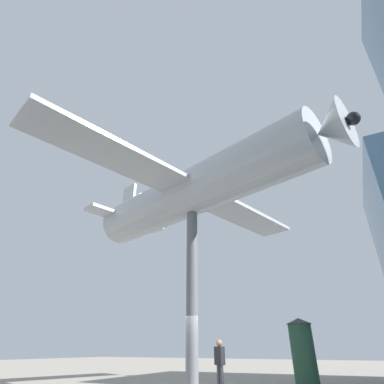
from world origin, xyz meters
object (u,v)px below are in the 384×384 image
object	(u,v)px
support_pylon_central	(192,292)
suspended_airplane	(196,190)
info_kiosk	(303,350)

from	to	relation	value
support_pylon_central	suspended_airplane	world-z (taller)	suspended_airplane
support_pylon_central	suspended_airplane	size ratio (longest dim) A/B	0.45
suspended_airplane	support_pylon_central	bearing A→B (deg)	-90.00
suspended_airplane	info_kiosk	distance (m)	8.41
support_pylon_central	info_kiosk	xyz separation A→B (m)	(-4.27, 3.24, -2.05)
support_pylon_central	info_kiosk	world-z (taller)	support_pylon_central
support_pylon_central	info_kiosk	bearing A→B (deg)	142.82
suspended_airplane	info_kiosk	world-z (taller)	suspended_airplane
support_pylon_central	suspended_airplane	xyz separation A→B (m)	(0.07, 0.23, 4.50)
suspended_airplane	info_kiosk	bearing A→B (deg)	162.63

